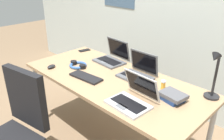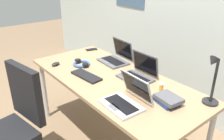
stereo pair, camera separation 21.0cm
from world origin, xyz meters
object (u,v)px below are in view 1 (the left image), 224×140
laptop_near_lamp (138,72)px  computer_mouse (51,67)px  headphones (78,65)px  desk_lamp (214,76)px  cell_phone (84,50)px  pill_bottle (163,85)px  book_stack (172,96)px  laptop_front_left (132,98)px  laptop_far_corner (112,58)px  external_keyboard (86,77)px

laptop_near_lamp → computer_mouse: bearing=-148.5°
computer_mouse → headphones: size_ratio=0.45×
desk_lamp → cell_phone: 1.59m
laptop_near_lamp → computer_mouse: (-0.75, -0.46, -0.03)m
headphones → pill_bottle: 0.92m
headphones → book_stack: bearing=6.1°
headphones → book_stack: 1.04m
book_stack → computer_mouse: bearing=-164.7°
laptop_front_left → laptop_far_corner: laptop_far_corner is taller
laptop_near_lamp → headphones: 0.64m
desk_lamp → headphones: bearing=-164.9°
laptop_near_lamp → computer_mouse: laptop_near_lamp is taller
computer_mouse → book_stack: size_ratio=0.42×
laptop_far_corner → headphones: 0.38m
pill_bottle → external_keyboard: bearing=-152.3°
laptop_near_lamp → laptop_far_corner: bearing=167.3°
external_keyboard → book_stack: (0.77, 0.23, 0.02)m
desk_lamp → pill_bottle: bearing=-160.5°
laptop_far_corner → book_stack: (0.88, -0.23, -0.02)m
laptop_near_lamp → external_keyboard: 0.48m
laptop_near_lamp → cell_phone: (-0.93, 0.11, -0.04)m
external_keyboard → headphones: headphones is taller
external_keyboard → headphones: (-0.27, 0.12, 0.01)m
cell_phone → book_stack: bearing=3.3°
laptop_far_corner → laptop_near_lamp: size_ratio=1.10×
headphones → pill_bottle: (0.89, 0.21, 0.03)m
laptop_front_left → laptop_far_corner: size_ratio=0.97×
computer_mouse → book_stack: 1.24m
computer_mouse → cell_phone: bearing=93.8°
laptop_front_left → laptop_near_lamp: bearing=124.2°
computer_mouse → cell_phone: (-0.18, 0.57, -0.01)m
laptop_front_left → book_stack: size_ratio=1.43×
laptop_near_lamp → cell_phone: bearing=173.1°
computer_mouse → headphones: bearing=40.5°
pill_bottle → laptop_near_lamp: bearing=173.9°
headphones → pill_bottle: size_ratio=2.71×
external_keyboard → laptop_front_left: bearing=-8.3°
desk_lamp → cell_phone: size_ratio=2.94×
desk_lamp → laptop_far_corner: desk_lamp is taller
computer_mouse → laptop_near_lamp: bearing=18.0°
pill_bottle → book_stack: pill_bottle is taller
external_keyboard → laptop_near_lamp: bearing=42.6°
computer_mouse → cell_phone: size_ratio=0.71×
laptop_far_corner → headphones: size_ratio=1.58×
laptop_far_corner → computer_mouse: (-0.31, -0.56, -0.03)m
external_keyboard → book_stack: book_stack is taller
external_keyboard → laptop_far_corner: bearing=98.7°
cell_phone → headphones: bearing=-33.1°
desk_lamp → computer_mouse: 1.51m
external_keyboard → pill_bottle: (0.62, 0.33, 0.03)m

